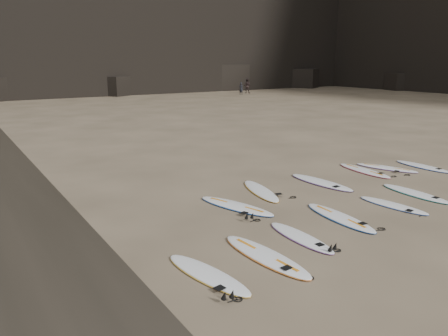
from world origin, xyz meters
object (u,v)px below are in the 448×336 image
object	(u,v)px
surfboard_2	(340,217)
person_a	(241,89)
surfboard_6	(261,191)
surfboard_4	(415,193)
surfboard_5	(236,206)
surfboard_10	(422,166)
surfboard_1	(301,237)
surfboard_7	(321,182)
person_b	(247,86)
surfboard_0	(266,255)
surfboard_8	(364,170)
surfboard_11	(207,274)
surfboard_9	(386,168)
surfboard_3	(393,205)

from	to	relation	value
surfboard_2	person_a	bearing A→B (deg)	63.90
surfboard_6	surfboard_4	bearing A→B (deg)	-20.84
surfboard_2	surfboard_4	world-z (taller)	surfboard_2
surfboard_5	surfboard_10	distance (m)	9.33
surfboard_1	surfboard_7	size ratio (longest dim) A/B	0.82
surfboard_5	person_b	distance (m)	45.48
surfboard_0	person_b	world-z (taller)	person_b
surfboard_6	surfboard_10	size ratio (longest dim) A/B	1.05
surfboard_6	surfboard_8	xyz separation A→B (m)	(5.14, -0.03, 0.00)
surfboard_7	surfboard_8	size ratio (longest dim) A/B	1.05
surfboard_11	surfboard_9	bearing A→B (deg)	9.12
surfboard_0	person_b	size ratio (longest dim) A/B	1.45
surfboard_0	person_b	bearing A→B (deg)	51.36
surfboard_4	surfboard_5	size ratio (longest dim) A/B	0.92
surfboard_9	surfboard_10	size ratio (longest dim) A/B	1.00
surfboard_4	surfboard_5	xyz separation A→B (m)	(-5.71, 2.14, 0.00)
surfboard_0	surfboard_2	size ratio (longest dim) A/B	1.04
surfboard_3	person_b	size ratio (longest dim) A/B	1.17
surfboard_1	surfboard_6	world-z (taller)	surfboard_6
surfboard_3	surfboard_5	distance (m)	4.78
surfboard_1	surfboard_10	size ratio (longest dim) A/B	0.92
surfboard_0	surfboard_7	xyz separation A→B (m)	(5.42, 3.71, 0.00)
surfboard_2	person_a	size ratio (longest dim) A/B	1.75
surfboard_9	surfboard_8	bearing A→B (deg)	150.39
person_b	surfboard_5	bearing A→B (deg)	101.97
surfboard_3	person_b	distance (m)	45.36
person_a	surfboard_0	bearing A→B (deg)	117.80
person_b	person_a	bearing A→B (deg)	85.01
surfboard_4	surfboard_6	size ratio (longest dim) A/B	0.97
surfboard_10	surfboard_0	bearing A→B (deg)	-161.27
surfboard_10	person_a	xyz separation A→B (m)	(15.40, 35.28, 0.71)
surfboard_1	person_b	xyz separation A→B (m)	(26.71, 39.61, 0.91)
surfboard_1	person_b	size ratio (longest dim) A/B	1.21
surfboard_5	person_b	bearing A→B (deg)	36.99
surfboard_10	surfboard_11	bearing A→B (deg)	-163.13
surfboard_3	surfboard_11	xyz separation A→B (m)	(-6.99, -0.73, 0.00)
surfboard_2	person_b	size ratio (longest dim) A/B	1.40
surfboard_6	surfboard_11	xyz separation A→B (m)	(-4.50, -4.09, -0.00)
surfboard_2	surfboard_11	size ratio (longest dim) A/B	1.09
surfboard_7	surfboard_2	bearing A→B (deg)	-130.28
surfboard_4	surfboard_8	bearing A→B (deg)	73.63
surfboard_0	surfboard_10	world-z (taller)	surfboard_0
person_b	surfboard_6	bearing A→B (deg)	102.99
surfboard_3	person_a	distance (m)	43.06
surfboard_0	surfboard_4	size ratio (longest dim) A/B	1.10
person_b	surfboard_9	bearing A→B (deg)	110.41
surfboard_0	surfboard_3	size ratio (longest dim) A/B	1.24
surfboard_11	surfboard_6	bearing A→B (deg)	31.65
surfboard_4	surfboard_9	world-z (taller)	surfboard_4
surfboard_1	person_a	xyz separation A→B (m)	(24.70, 38.09, 0.72)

